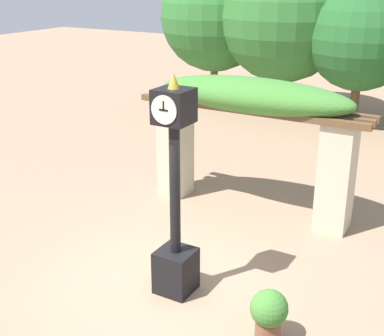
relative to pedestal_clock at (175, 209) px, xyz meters
name	(u,v)px	position (x,y,z in m)	size (l,w,h in m)	color
ground_plane	(164,282)	(-0.29, 0.10, -1.40)	(60.00, 60.00, 0.00)	#9E7A60
pedestal_clock	(175,209)	(0.00, 0.00, 0.00)	(0.55, 0.55, 3.44)	black
pergola	(251,116)	(-0.29, 3.34, 0.61)	(4.77, 1.21, 2.79)	#BCB299
potted_plant_near_right	(269,313)	(1.71, -0.40, -0.98)	(0.52, 0.52, 0.76)	brown
tree_line	(317,26)	(-1.60, 11.41, 1.63)	(13.80, 4.43, 5.45)	brown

